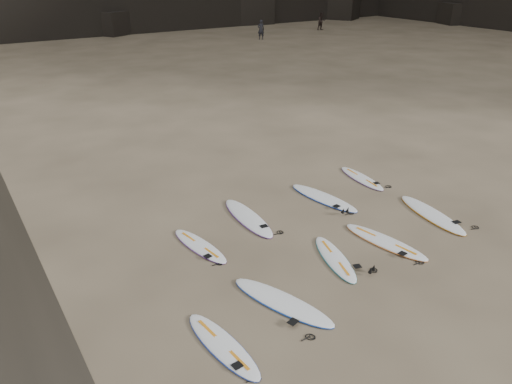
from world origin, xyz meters
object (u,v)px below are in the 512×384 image
(surfboard_6, at_px, (248,217))
(person_b, at_px, (322,21))
(surfboard_2, at_px, (335,258))
(person_a, at_px, (261,30))
(surfboard_3, at_px, (385,241))
(surfboard_8, at_px, (362,178))
(surfboard_7, at_px, (324,198))
(surfboard_1, at_px, (282,302))
(surfboard_4, at_px, (432,214))
(surfboard_0, at_px, (223,345))
(surfboard_5, at_px, (200,246))

(surfboard_6, relative_size, person_b, 1.47)
(surfboard_2, xyz_separation_m, person_a, (19.77, 33.86, 0.87))
(surfboard_3, height_order, surfboard_8, surfboard_3)
(surfboard_6, xyz_separation_m, surfboard_7, (2.76, -0.15, -0.00))
(surfboard_3, bearing_deg, surfboard_1, 180.00)
(surfboard_2, bearing_deg, person_a, 77.25)
(surfboard_2, bearing_deg, surfboard_8, 57.04)
(surfboard_3, distance_m, surfboard_8, 4.35)
(surfboard_3, xyz_separation_m, surfboard_4, (2.36, 0.39, 0.00))
(surfboard_0, relative_size, surfboard_7, 0.87)
(surfboard_4, height_order, surfboard_5, surfboard_4)
(surfboard_2, xyz_separation_m, surfboard_5, (-2.64, 2.43, -0.00))
(surfboard_7, bearing_deg, surfboard_8, 5.04)
(surfboard_2, distance_m, person_b, 46.57)
(surfboard_0, relative_size, person_a, 1.30)
(person_a, xyz_separation_m, person_b, (9.45, 2.39, 0.03))
(surfboard_3, xyz_separation_m, surfboard_5, (-4.33, 2.53, -0.01))
(surfboard_3, height_order, surfboard_5, surfboard_3)
(surfboard_4, height_order, person_a, person_a)
(surfboard_2, xyz_separation_m, surfboard_4, (4.05, 0.29, 0.01))
(surfboard_5, bearing_deg, person_b, 38.87)
(surfboard_0, xyz_separation_m, surfboard_2, (3.97, 1.23, -0.00))
(person_b, bearing_deg, surfboard_2, -125.77)
(surfboard_5, xyz_separation_m, surfboard_7, (4.69, 0.51, 0.01))
(surfboard_2, bearing_deg, surfboard_5, 154.86)
(surfboard_3, distance_m, surfboard_7, 3.06)
(surfboard_0, distance_m, surfboard_2, 4.16)
(surfboard_1, height_order, surfboard_2, surfboard_1)
(surfboard_0, height_order, surfboard_3, surfboard_3)
(surfboard_3, relative_size, person_a, 1.43)
(surfboard_3, bearing_deg, person_b, 43.46)
(surfboard_3, bearing_deg, surfboard_2, 167.40)
(surfboard_3, relative_size, surfboard_5, 1.15)
(surfboard_1, height_order, surfboard_4, surfboard_4)
(surfboard_8, bearing_deg, surfboard_3, -118.18)
(surfboard_8, relative_size, person_b, 1.24)
(surfboard_3, bearing_deg, surfboard_5, 140.35)
(surfboard_5, bearing_deg, surfboard_8, 0.72)
(surfboard_6, height_order, surfboard_8, surfboard_6)
(surfboard_4, xyz_separation_m, person_a, (15.72, 33.57, 0.86))
(surfboard_0, xyz_separation_m, surfboard_4, (8.02, 1.52, 0.01))
(surfboard_7, bearing_deg, surfboard_2, -133.40)
(surfboard_5, xyz_separation_m, person_b, (31.86, 33.82, 0.89))
(surfboard_0, distance_m, surfboard_5, 3.89)
(surfboard_0, xyz_separation_m, person_b, (33.20, 37.48, 0.89))
(surfboard_0, height_order, surfboard_4, surfboard_4)
(surfboard_0, relative_size, person_b, 1.27)
(surfboard_2, height_order, person_a, person_a)
(surfboard_2, relative_size, surfboard_7, 0.84)
(surfboard_4, xyz_separation_m, surfboard_6, (-4.76, 2.80, -0.00))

